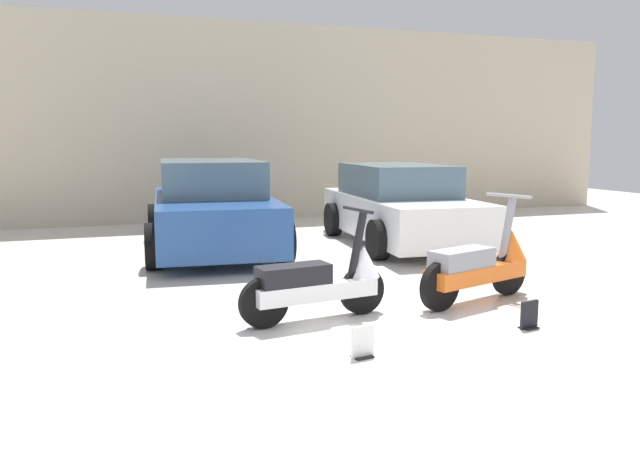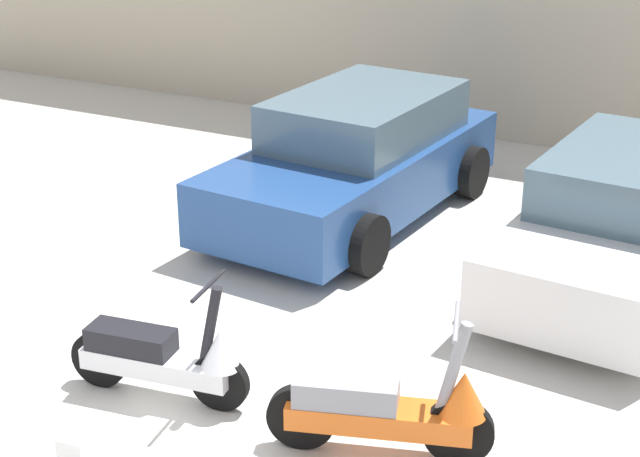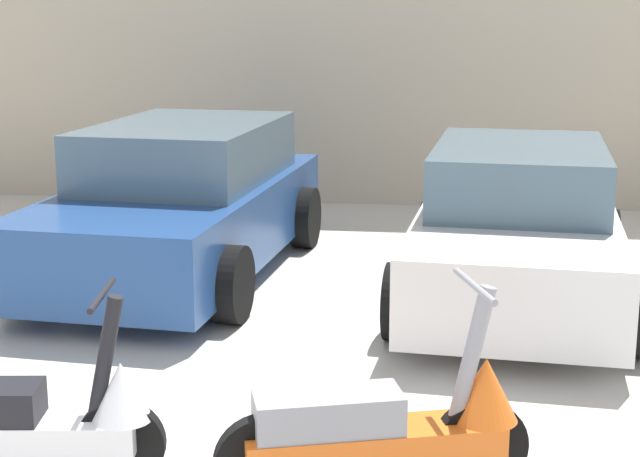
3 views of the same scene
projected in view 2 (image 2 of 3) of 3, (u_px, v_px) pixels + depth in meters
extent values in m
cylinder|color=black|center=(220.00, 382.00, 7.46)|extent=(0.48, 0.15, 0.47)
cylinder|color=black|center=(100.00, 359.00, 7.78)|extent=(0.48, 0.15, 0.47)
cube|color=silver|center=(158.00, 364.00, 7.60)|extent=(1.26, 0.45, 0.16)
cube|color=black|center=(131.00, 339.00, 7.60)|extent=(0.72, 0.37, 0.18)
cylinder|color=black|center=(210.00, 326.00, 7.30)|extent=(0.23, 0.11, 0.67)
cylinder|color=black|center=(208.00, 286.00, 7.17)|extent=(0.11, 0.54, 0.03)
cone|color=silver|center=(220.00, 348.00, 7.35)|extent=(0.36, 0.36, 0.31)
cylinder|color=black|center=(458.00, 432.00, 6.83)|extent=(0.51, 0.23, 0.50)
cylinder|color=black|center=(301.00, 417.00, 7.00)|extent=(0.51, 0.23, 0.50)
cube|color=orange|center=(379.00, 417.00, 6.89)|extent=(1.34, 0.69, 0.17)
cube|color=gray|center=(346.00, 391.00, 6.86)|extent=(0.79, 0.50, 0.20)
cylinder|color=gray|center=(454.00, 368.00, 6.64)|extent=(0.25, 0.15, 0.71)
cylinder|color=gray|center=(456.00, 322.00, 6.51)|extent=(0.21, 0.57, 0.03)
cone|color=orange|center=(464.00, 393.00, 6.71)|extent=(0.42, 0.42, 0.33)
cube|color=navy|center=(354.00, 173.00, 11.04)|extent=(2.05, 4.24, 0.68)
cube|color=slate|center=(365.00, 116.00, 11.00)|extent=(1.69, 2.42, 0.54)
cylinder|color=black|center=(367.00, 244.00, 9.69)|extent=(0.27, 0.64, 0.63)
cylinder|color=black|center=(223.00, 210.00, 10.55)|extent=(0.27, 0.64, 0.63)
cylinder|color=black|center=(471.00, 172.00, 11.69)|extent=(0.27, 0.64, 0.63)
cylinder|color=black|center=(343.00, 148.00, 12.55)|extent=(0.27, 0.64, 0.63)
cube|color=white|center=(619.00, 238.00, 9.41)|extent=(1.91, 3.96, 0.64)
cube|color=slate|center=(633.00, 175.00, 9.37)|extent=(1.58, 2.26, 0.50)
cylinder|color=black|center=(489.00, 282.00, 8.95)|extent=(0.25, 0.60, 0.59)
cylinder|color=black|center=(573.00, 202.00, 10.83)|extent=(0.25, 0.60, 0.59)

